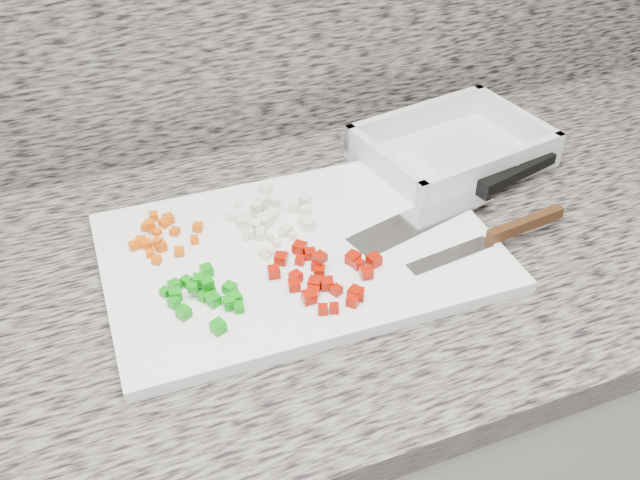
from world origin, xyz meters
The scene contains 10 objects.
countertop centered at (0.00, 1.44, 0.88)m, with size 3.96×0.64×0.04m, color slate.
cutting_board centered at (0.10, 1.44, 0.91)m, with size 0.49×0.33×0.02m, color white.
carrot_pile centered at (-0.06, 1.52, 0.92)m, with size 0.10×0.11×0.02m.
onion_pile centered at (0.09, 1.51, 0.92)m, with size 0.12×0.12×0.02m.
green_pepper_pile centered at (-0.04, 1.38, 0.92)m, with size 0.09×0.12×0.02m.
red_pepper_pile centered at (0.11, 1.37, 0.92)m, with size 0.14×0.13×0.02m.
garlic_pile centered at (0.07, 1.45, 0.92)m, with size 0.06×0.06×0.01m.
chef_knife centered at (0.39, 1.46, 0.92)m, with size 0.37×0.13×0.02m.
paring_knife centered at (0.36, 1.36, 0.92)m, with size 0.24×0.05×0.02m.
tray centered at (0.40, 1.57, 0.92)m, with size 0.30×0.24×0.06m.
Camera 1 is at (-0.14, 0.77, 1.49)m, focal length 40.00 mm.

